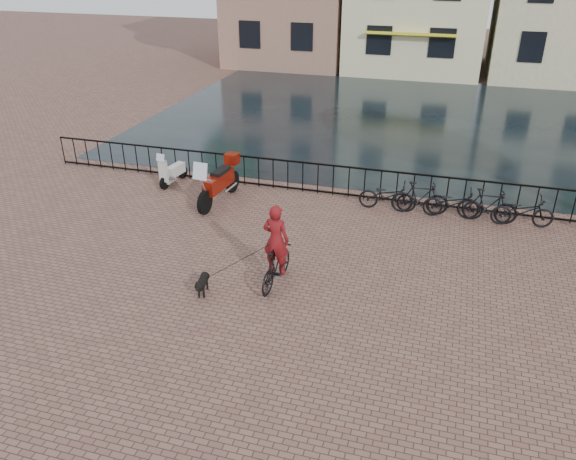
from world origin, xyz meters
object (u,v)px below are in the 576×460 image
(dog, at_px, (203,284))
(cyclist, at_px, (276,251))
(motorcycle, at_px, (218,177))
(scooter, at_px, (173,166))

(dog, bearing_deg, cyclist, 19.61)
(cyclist, relative_size, motorcycle, 1.01)
(cyclist, distance_m, dog, 1.84)
(dog, relative_size, motorcycle, 0.33)
(cyclist, relative_size, scooter, 1.72)
(dog, bearing_deg, motorcycle, 98.32)
(dog, xyz_separation_m, motorcycle, (-1.63, 4.85, 0.58))
(cyclist, height_order, dog, cyclist)
(motorcycle, bearing_deg, dog, -65.90)
(motorcycle, bearing_deg, scooter, 160.23)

